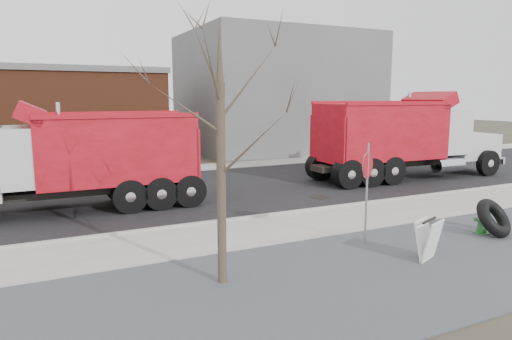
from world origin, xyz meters
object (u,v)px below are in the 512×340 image
sandwich_board (428,240)px  dump_truck_red_a (403,135)px  truck_tire (494,218)px  dump_truck_red_b (83,156)px  stop_sign (367,176)px  fire_hydrant (482,221)px

sandwich_board → dump_truck_red_a: dump_truck_red_a is taller
truck_tire → dump_truck_red_a: (4.15, 7.88, 1.48)m
truck_tire → dump_truck_red_b: (-9.64, 7.77, 1.30)m
sandwich_board → dump_truck_red_b: (-6.56, 8.43, 1.29)m
sandwich_board → dump_truck_red_a: bearing=28.1°
stop_sign → sandwich_board: bearing=-80.0°
fire_hydrant → truck_tire: bearing=-44.9°
fire_hydrant → dump_truck_red_a: 8.91m
truck_tire → sandwich_board: bearing=-167.8°
fire_hydrant → truck_tire: truck_tire is taller
fire_hydrant → stop_sign: stop_sign is taller
sandwich_board → dump_truck_red_b: dump_truck_red_b is taller
dump_truck_red_b → fire_hydrant: bearing=142.1°
truck_tire → dump_truck_red_b: 12.45m
truck_tire → stop_sign: stop_sign is taller
fire_hydrant → dump_truck_red_b: (-9.51, 7.54, 1.42)m
fire_hydrant → sandwich_board: sandwich_board is taller
dump_truck_red_a → dump_truck_red_b: bearing=-177.7°
truck_tire → dump_truck_red_b: bearing=141.1°
stop_sign → sandwich_board: (0.52, -1.57, -1.27)m
truck_tire → dump_truck_red_b: size_ratio=0.16×
truck_tire → stop_sign: bearing=165.8°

